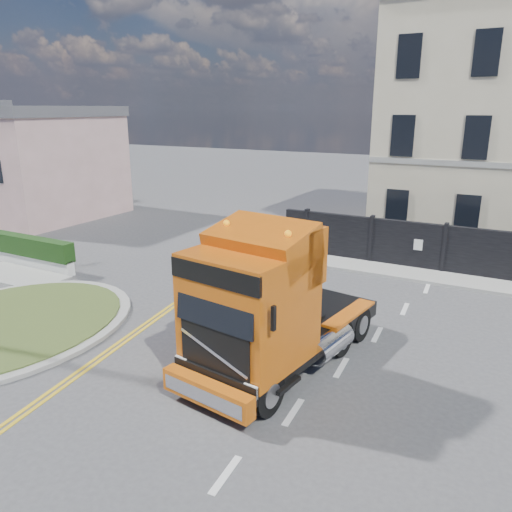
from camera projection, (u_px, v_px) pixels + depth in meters
The scene contains 6 objects.
ground at pixel (250, 338), 14.66m from camera, with size 120.00×120.00×0.00m, color #424244.
traffic_island at pixel (3, 326), 15.29m from camera, with size 6.80×6.80×0.17m.
hedge_wall at pixel (5, 246), 21.63m from camera, with size 8.00×0.55×1.35m.
seaside_bldg_pink at pixel (35, 167), 30.49m from camera, with size 8.00×8.00×6.00m, color beige.
pavement_far at pixel (493, 286), 18.75m from camera, with size 20.00×1.60×0.12m, color gray.
truck at pixel (265, 311), 12.20m from camera, with size 3.29×6.72×3.86m.
Camera 1 is at (6.50, -11.67, 6.50)m, focal length 35.00 mm.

